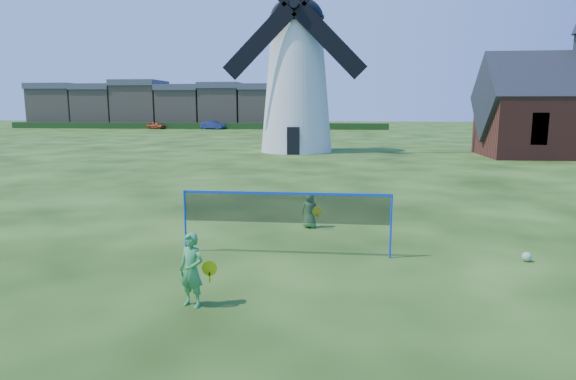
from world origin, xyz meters
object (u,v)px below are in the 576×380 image
Objects in this scene: badminton_net at (286,209)px; player_girl at (192,270)px; player_boy at (310,210)px; play_ball at (527,257)px; car_right at (213,125)px; windmill at (297,76)px; car_left at (156,125)px.

badminton_net reaches higher than player_girl.
badminton_net is 4.73× the size of player_boy.
play_ball is 69.83m from car_right.
play_ball is (5.65, 0.06, -1.03)m from badminton_net.
player_girl is at bearing 82.51° from player_boy.
windmill is at bearing -139.07° from car_right.
windmill reaches higher than car_left.
windmill is 41.55m from car_right.
car_left is at bearing 113.31° from badminton_net.
player_boy is 0.32× the size of car_left.
windmill is 15.27× the size of player_boy.
car_right is at bearing 113.86° from windmill.
player_girl is 73.59m from car_left.
badminton_net is 5.74m from play_ball.
windmill is at bearing -123.34° from car_left.
badminton_net is 1.27× the size of car_right.
player_boy is at bearing -133.47° from car_left.
windmill is 28.26m from badminton_net.
player_girl reaches higher than car_left.
player_boy is 5.91m from play_ball.
player_girl is (-1.34, -3.28, -0.46)m from badminton_net.
windmill is at bearing 112.10° from player_girl.
car_left is at bearing 131.89° from player_girl.
badminton_net is 68.12m from car_right.
player_boy is at bearing 94.38° from player_girl.
player_girl is at bearing -154.41° from play_ball.
player_boy is at bearing -84.06° from windmill.
player_girl is at bearing -148.64° from car_right.
badminton_net is at bearing -179.37° from play_ball.
player_girl reaches higher than car_right.
player_boy is 4.85× the size of play_ball.
play_ball is (6.99, 3.35, -0.57)m from player_girl.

